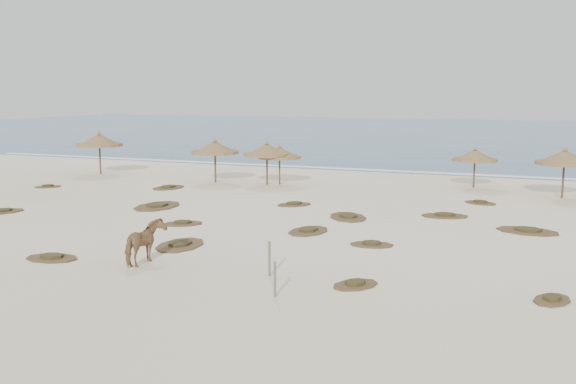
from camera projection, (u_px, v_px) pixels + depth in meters
name	position (u px, v px, depth m)	size (l,w,h in m)	color
ground	(184.00, 248.00, 23.15)	(160.00, 160.00, 0.00)	#FBE9CE
ocean	(461.00, 133.00, 91.72)	(200.00, 100.00, 0.01)	#2D5D88
foam_line	(371.00, 170.00, 46.92)	(70.00, 0.60, 0.01)	white
palapa_0	(99.00, 141.00, 44.31)	(3.66, 3.66, 2.97)	#4F3D28
palapa_1	(215.00, 148.00, 40.05)	(3.92, 3.92, 2.80)	#4F3D28
palapa_2	(280.00, 153.00, 39.15)	(3.33, 3.33, 2.48)	#4F3D28
palapa_3	(267.00, 150.00, 39.10)	(3.63, 3.63, 2.71)	#4F3D28
palapa_4	(475.00, 156.00, 37.83)	(3.43, 3.43, 2.45)	#4F3D28
palapa_5	(564.00, 158.00, 33.95)	(3.39, 3.39, 2.77)	#4F3D28
horse	(145.00, 243.00, 20.90)	(0.77, 1.70, 1.43)	olive
fence_post_near	(269.00, 259.00, 19.55)	(0.08, 0.08, 1.09)	#716655
fence_post_far	(275.00, 279.00, 17.54)	(0.07, 0.07, 0.99)	#716655
scrub_0	(3.00, 211.00, 30.17)	(1.99, 2.34, 0.16)	brown
scrub_1	(157.00, 206.00, 31.64)	(2.17, 3.16, 0.16)	brown
scrub_2	(183.00, 223.00, 27.38)	(2.05, 1.93, 0.16)	brown
scrub_3	(348.00, 217.00, 28.84)	(2.63, 2.94, 0.16)	brown
scrub_4	(372.00, 244.00, 23.56)	(1.80, 1.38, 0.16)	brown
scrub_5	(528.00, 231.00, 25.89)	(2.76, 2.07, 0.16)	brown
scrub_6	(168.00, 187.00, 37.89)	(1.76, 2.45, 0.16)	brown
scrub_7	(445.00, 215.00, 29.12)	(2.41, 1.90, 0.16)	brown
scrub_8	(48.00, 186.00, 38.28)	(1.79, 1.79, 0.16)	brown
scrub_9	(180.00, 245.00, 23.50)	(1.74, 2.52, 0.16)	brown
scrub_10	(480.00, 203.00, 32.59)	(1.99, 1.70, 0.16)	brown
scrub_11	(52.00, 258.00, 21.63)	(1.97, 1.40, 0.16)	brown
scrub_12	(355.00, 284.00, 18.61)	(1.65, 1.79, 0.16)	brown
scrub_13	(294.00, 204.00, 32.10)	(2.09, 2.12, 0.16)	brown
scrub_14	(308.00, 231.00, 25.89)	(1.72, 2.35, 0.16)	brown
scrub_15	(552.00, 299.00, 17.23)	(1.31, 1.57, 0.16)	brown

